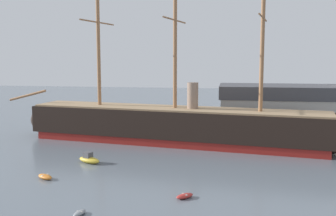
% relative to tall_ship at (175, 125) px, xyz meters
% --- Properties ---
extents(tall_ship, '(75.45, 20.36, 36.44)m').
position_rel_tall_ship_xyz_m(tall_ship, '(0.00, 0.00, 0.00)').
color(tall_ship, maroon).
rests_on(tall_ship, ground).
extents(dinghy_foreground_left, '(1.38, 2.26, 0.50)m').
position_rel_tall_ship_xyz_m(dinghy_foreground_left, '(-5.44, -39.81, -3.72)').
color(dinghy_foreground_left, gray).
rests_on(dinghy_foreground_left, ground).
extents(dinghy_near_centre, '(2.57, 2.57, 0.60)m').
position_rel_tall_ship_xyz_m(dinghy_near_centre, '(5.84, -32.39, -3.67)').
color(dinghy_near_centre, '#B22D28').
rests_on(dinghy_near_centre, ground).
extents(dinghy_mid_left, '(3.17, 2.61, 0.69)m').
position_rel_tall_ship_xyz_m(dinghy_mid_left, '(-15.63, -27.46, -3.62)').
color(dinghy_mid_left, orange).
rests_on(dinghy_mid_left, ground).
extents(motorboat_alongside_bow, '(4.77, 3.61, 1.85)m').
position_rel_tall_ship_xyz_m(motorboat_alongside_bow, '(-12.31, -17.72, -3.32)').
color(motorboat_alongside_bow, gold).
rests_on(motorboat_alongside_bow, ground).
extents(motorboat_far_left, '(2.10, 3.98, 1.60)m').
position_rel_tall_ship_xyz_m(motorboat_far_left, '(-25.74, 4.82, -3.41)').
color(motorboat_far_left, '#7FB2D6').
rests_on(motorboat_far_left, ground).
extents(motorboat_far_right, '(3.11, 2.90, 1.26)m').
position_rel_tall_ship_xyz_m(motorboat_far_right, '(32.57, 1.90, -3.53)').
color(motorboat_far_right, orange).
rests_on(motorboat_far_right, ground).
extents(dinghy_distant_centre, '(2.23, 1.43, 0.49)m').
position_rel_tall_ship_xyz_m(dinghy_distant_centre, '(3.57, 11.31, -3.72)').
color(dinghy_distant_centre, gray).
rests_on(dinghy_distant_centre, ground).
extents(dockside_warehouse_right, '(49.37, 16.06, 18.05)m').
position_rel_tall_ship_xyz_m(dockside_warehouse_right, '(31.68, 14.00, 1.76)').
color(dockside_warehouse_right, '#565659').
rests_on(dockside_warehouse_right, ground).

